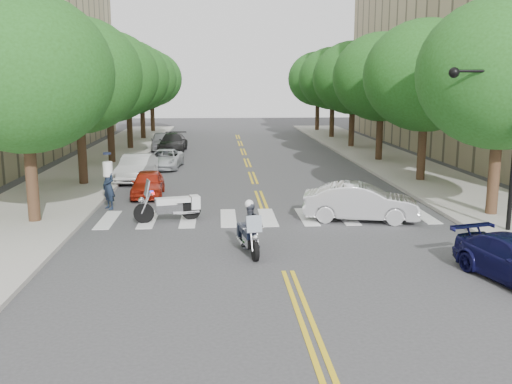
{
  "coord_description": "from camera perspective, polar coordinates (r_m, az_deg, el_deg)",
  "views": [
    {
      "loc": [
        -1.92,
        -15.24,
        5.25
      ],
      "look_at": [
        -0.56,
        5.11,
        1.3
      ],
      "focal_mm": 40.0,
      "sensor_mm": 36.0,
      "label": 1
    }
  ],
  "objects": [
    {
      "name": "parked_car_c",
      "position": [
        35.54,
        -9.11,
        3.27
      ],
      "size": [
        2.23,
        4.29,
        1.15
      ],
      "primitive_type": "imported",
      "rotation": [
        0.0,
        0.0,
        -0.08
      ],
      "color": "silver",
      "rests_on": "ground"
    },
    {
      "name": "parked_car_d",
      "position": [
        44.11,
        -8.31,
        4.92
      ],
      "size": [
        2.13,
        4.86,
        1.39
      ],
      "primitive_type": "imported",
      "rotation": [
        0.0,
        0.0,
        -0.04
      ],
      "color": "black",
      "rests_on": "ground"
    },
    {
      "name": "tree_r_2",
      "position": [
        38.75,
        12.47,
        11.16
      ],
      "size": [
        6.4,
        6.4,
        8.45
      ],
      "color": "#382316",
      "rests_on": "ground"
    },
    {
      "name": "parked_car_b",
      "position": [
        31.27,
        -11.85,
        2.37
      ],
      "size": [
        1.88,
        4.4,
        1.41
      ],
      "primitive_type": "imported",
      "rotation": [
        0.0,
        0.0,
        -0.09
      ],
      "color": "#BBBBBB",
      "rests_on": "ground"
    },
    {
      "name": "traffic_signal_pole",
      "position": [
        21.12,
        23.46,
        5.91
      ],
      "size": [
        2.82,
        0.42,
        6.0
      ],
      "color": "black",
      "rests_on": "ground"
    },
    {
      "name": "tree_r_0",
      "position": [
        23.79,
        23.39,
        10.82
      ],
      "size": [
        6.4,
        6.4,
        8.45
      ],
      "color": "#382316",
      "rests_on": "ground"
    },
    {
      "name": "tree_r_5",
      "position": [
        62.17,
        6.22,
        11.18
      ],
      "size": [
        6.4,
        6.4,
        8.45
      ],
      "color": "#382316",
      "rests_on": "ground"
    },
    {
      "name": "tree_l_0",
      "position": [
        22.33,
        -22.21,
        10.95
      ],
      "size": [
        6.4,
        6.4,
        8.45
      ],
      "color": "#382316",
      "rests_on": "ground"
    },
    {
      "name": "parked_car_e",
      "position": [
        45.3,
        -9.4,
        5.06
      ],
      "size": [
        2.07,
        4.29,
        1.41
      ],
      "primitive_type": "imported",
      "rotation": [
        0.0,
        0.0,
        0.1
      ],
      "color": "gray",
      "rests_on": "ground"
    },
    {
      "name": "tree_l_1",
      "position": [
        30.04,
        -17.41,
        11.05
      ],
      "size": [
        6.4,
        6.4,
        8.45
      ],
      "color": "#382316",
      "rests_on": "ground"
    },
    {
      "name": "officer_standing",
      "position": [
        24.55,
        -14.52,
        0.55
      ],
      "size": [
        0.8,
        0.83,
        1.92
      ],
      "primitive_type": "imported",
      "rotation": [
        0.0,
        0.0,
        -0.88
      ],
      "color": "#151F30",
      "rests_on": "ground"
    },
    {
      "name": "sidewalk_right",
      "position": [
        39.29,
        13.12,
        3.1
      ],
      "size": [
        5.0,
        60.0,
        0.15
      ],
      "primitive_type": "cube",
      "color": "#9E9991",
      "rests_on": "ground"
    },
    {
      "name": "tree_l_5",
      "position": [
        61.62,
        -10.44,
        11.06
      ],
      "size": [
        6.4,
        6.4,
        8.45
      ],
      "color": "#382316",
      "rests_on": "ground"
    },
    {
      "name": "ground",
      "position": [
        16.23,
        3.19,
        -7.93
      ],
      "size": [
        140.0,
        140.0,
        0.0
      ],
      "primitive_type": "plane",
      "color": "#38383A",
      "rests_on": "ground"
    },
    {
      "name": "tree_l_3",
      "position": [
        45.76,
        -12.72,
        11.08
      ],
      "size": [
        6.4,
        6.4,
        8.45
      ],
      "color": "#382316",
      "rests_on": "ground"
    },
    {
      "name": "tree_l_2",
      "position": [
        37.87,
        -14.58,
        11.08
      ],
      "size": [
        6.4,
        6.4,
        8.45
      ],
      "color": "#382316",
      "rests_on": "ground"
    },
    {
      "name": "motorcycle_parked",
      "position": [
        22.02,
        -8.26,
        -1.4
      ],
      "size": [
        2.52,
        1.08,
        1.66
      ],
      "rotation": [
        0.0,
        0.0,
        1.85
      ],
      "color": "black",
      "rests_on": "ground"
    },
    {
      "name": "tree_r_1",
      "position": [
        31.14,
        16.62,
        11.07
      ],
      "size": [
        6.4,
        6.4,
        8.45
      ],
      "color": "#382316",
      "rests_on": "ground"
    },
    {
      "name": "parked_car_a",
      "position": [
        26.98,
        -10.76,
        0.85
      ],
      "size": [
        1.54,
        3.57,
        1.2
      ],
      "primitive_type": "imported",
      "rotation": [
        0.0,
        0.0,
        0.03
      ],
      "color": "#A82311",
      "rests_on": "ground"
    },
    {
      "name": "tree_l_4",
      "position": [
        53.68,
        -11.41,
        11.07
      ],
      "size": [
        6.4,
        6.4,
        8.45
      ],
      "color": "#382316",
      "rests_on": "ground"
    },
    {
      "name": "tree_r_4",
      "position": [
        54.31,
        7.7,
        11.18
      ],
      "size": [
        6.4,
        6.4,
        8.45
      ],
      "color": "#382316",
      "rests_on": "ground"
    },
    {
      "name": "convertible",
      "position": [
        22.19,
        10.41,
        -1.01
      ],
      "size": [
        4.59,
        2.44,
        1.44
      ],
      "primitive_type": "imported",
      "rotation": [
        0.0,
        0.0,
        1.35
      ],
      "color": "silver",
      "rests_on": "ground"
    },
    {
      "name": "tree_r_3",
      "position": [
        46.49,
        9.69,
        11.18
      ],
      "size": [
        6.4,
        6.4,
        8.45
      ],
      "color": "#382316",
      "rests_on": "ground"
    },
    {
      "name": "sidewalk_left",
      "position": [
        38.35,
        -15.21,
        2.82
      ],
      "size": [
        5.0,
        60.0,
        0.15
      ],
      "primitive_type": "cube",
      "color": "#9E9991",
      "rests_on": "ground"
    },
    {
      "name": "motorcycle_police",
      "position": [
        17.67,
        -0.71,
        -3.75
      ],
      "size": [
        0.79,
        2.1,
        1.71
      ],
      "rotation": [
        0.0,
        0.0,
        3.31
      ],
      "color": "black",
      "rests_on": "ground"
    }
  ]
}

